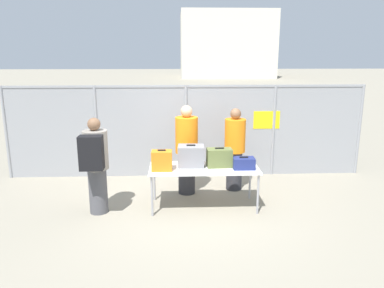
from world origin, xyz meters
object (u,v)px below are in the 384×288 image
(suitcase_olive, at_px, (219,158))
(security_worker_near, at_px, (187,149))
(suitcase_grey, at_px, (191,156))
(security_worker_far, at_px, (235,148))
(utility_trailer, at_px, (225,140))
(suitcase_orange, at_px, (162,161))
(suitcase_navy, at_px, (244,163))
(traveler_hooded, at_px, (96,163))
(inspection_table, at_px, (204,170))

(suitcase_olive, relative_size, security_worker_near, 0.26)
(suitcase_grey, xyz_separation_m, security_worker_far, (0.93, 0.80, -0.07))
(utility_trailer, bearing_deg, suitcase_orange, -112.89)
(suitcase_grey, height_order, suitcase_olive, suitcase_grey)
(security_worker_near, relative_size, utility_trailer, 0.48)
(suitcase_orange, distance_m, suitcase_navy, 1.46)
(suitcase_orange, relative_size, utility_trailer, 0.10)
(security_worker_far, bearing_deg, suitcase_olive, 73.61)
(suitcase_grey, distance_m, traveler_hooded, 1.69)
(suitcase_navy, bearing_deg, suitcase_grey, 168.11)
(suitcase_grey, bearing_deg, suitcase_orange, -156.92)
(inspection_table, bearing_deg, utility_trailer, 76.92)
(suitcase_navy, distance_m, utility_trailer, 3.81)
(suitcase_olive, xyz_separation_m, security_worker_far, (0.41, 0.85, -0.05))
(suitcase_orange, distance_m, suitcase_grey, 0.57)
(suitcase_orange, bearing_deg, utility_trailer, 67.11)
(suitcase_grey, relative_size, security_worker_far, 0.29)
(traveler_hooded, relative_size, utility_trailer, 0.46)
(suitcase_olive, relative_size, suitcase_navy, 1.20)
(suitcase_grey, relative_size, utility_trailer, 0.13)
(utility_trailer, bearing_deg, security_worker_far, -93.31)
(suitcase_orange, xyz_separation_m, suitcase_olive, (1.04, 0.17, -0.01))
(inspection_table, xyz_separation_m, traveler_hooded, (-1.89, -0.22, 0.23))
(suitcase_grey, bearing_deg, inspection_table, -23.17)
(inspection_table, distance_m, suitcase_grey, 0.35)
(traveler_hooded, bearing_deg, suitcase_orange, 0.42)
(suitcase_orange, xyz_separation_m, security_worker_near, (0.46, 0.84, -0.01))
(suitcase_navy, height_order, traveler_hooded, traveler_hooded)
(security_worker_far, xyz_separation_m, utility_trailer, (0.16, 2.79, -0.47))
(traveler_hooded, distance_m, utility_trailer, 4.80)
(suitcase_olive, bearing_deg, suitcase_orange, -170.90)
(inspection_table, xyz_separation_m, security_worker_far, (0.70, 0.90, 0.17))
(inspection_table, bearing_deg, security_worker_near, 112.12)
(utility_trailer, bearing_deg, traveler_hooded, -125.05)
(security_worker_near, xyz_separation_m, utility_trailer, (1.15, 2.97, -0.52))
(security_worker_far, bearing_deg, suitcase_navy, 99.82)
(suitcase_orange, relative_size, suitcase_grey, 0.77)
(suitcase_olive, bearing_deg, security_worker_near, 130.38)
(suitcase_navy, bearing_deg, suitcase_olive, 161.56)
(traveler_hooded, distance_m, security_worker_near, 1.85)
(suitcase_olive, relative_size, security_worker_far, 0.27)
(suitcase_grey, bearing_deg, security_worker_near, 95.68)
(suitcase_olive, height_order, security_worker_near, security_worker_near)
(suitcase_grey, distance_m, suitcase_olive, 0.52)
(suitcase_orange, xyz_separation_m, suitcase_grey, (0.52, 0.22, 0.01))
(inspection_table, height_order, traveler_hooded, traveler_hooded)
(suitcase_orange, height_order, security_worker_far, security_worker_far)
(utility_trailer, bearing_deg, security_worker_near, -111.15)
(suitcase_olive, bearing_deg, inspection_table, -171.55)
(suitcase_grey, relative_size, security_worker_near, 0.27)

